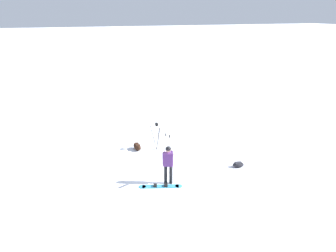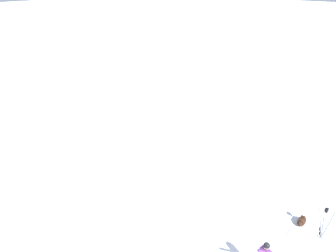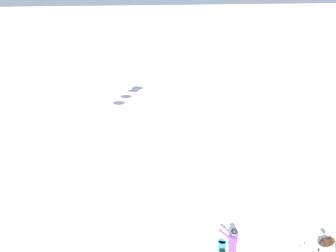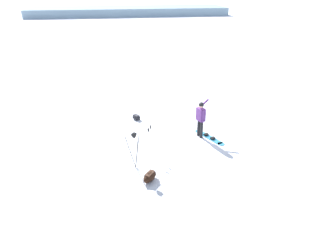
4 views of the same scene
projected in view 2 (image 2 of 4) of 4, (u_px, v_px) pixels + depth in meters
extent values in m
sphere|color=tan|center=(267.00, 246.00, 11.99)|extent=(0.22, 0.22, 0.22)
sphere|color=black|center=(267.00, 246.00, 11.97)|extent=(0.23, 0.23, 0.23)
cylinder|color=#592D72|center=(264.00, 252.00, 11.76)|extent=(0.32, 0.51, 0.40)
cylinder|color=#592D72|center=(262.00, 252.00, 12.33)|extent=(0.09, 0.09, 0.58)
cylinder|color=#262628|center=(322.00, 228.00, 14.22)|extent=(0.06, 0.35, 1.31)
cylinder|color=#262628|center=(328.00, 226.00, 14.32)|extent=(0.31, 0.21, 1.31)
cylinder|color=#262628|center=(320.00, 223.00, 14.48)|extent=(0.33, 0.17, 1.31)
cube|color=black|center=(326.00, 211.00, 14.08)|extent=(0.10, 0.10, 0.06)
cube|color=black|center=(327.00, 210.00, 14.04)|extent=(0.12, 0.16, 0.10)
ellipsoid|color=black|center=(302.00, 221.00, 15.35)|extent=(0.38, 0.70, 0.35)
cube|color=#402618|center=(302.00, 219.00, 15.31)|extent=(0.23, 0.42, 0.08)
cylinder|color=gray|center=(317.00, 245.00, 13.37)|extent=(0.24, 0.07, 1.20)
cylinder|color=black|center=(320.00, 233.00, 13.16)|extent=(0.05, 0.05, 0.14)
cylinder|color=gray|center=(317.00, 240.00, 13.60)|extent=(0.24, 0.03, 1.20)
cylinder|color=black|center=(320.00, 229.00, 13.39)|extent=(0.05, 0.05, 0.14)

